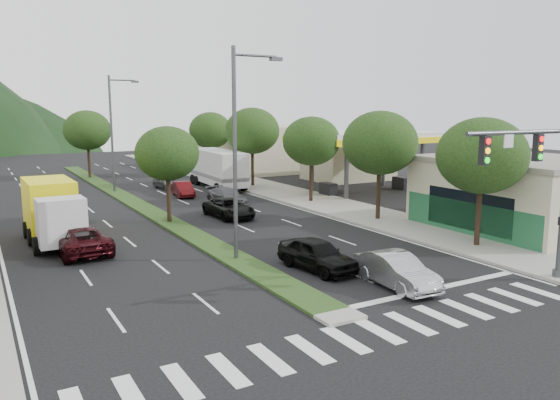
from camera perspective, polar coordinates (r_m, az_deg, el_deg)
ground at (r=19.82m, az=5.48°, el=-11.78°), size 160.00×160.00×0.00m
sidewalk_right at (r=46.84m, az=0.44°, el=0.77°), size 5.00×90.00×0.15m
median at (r=44.94m, az=-15.48°, el=0.04°), size 1.60×56.00×0.12m
crosswalk at (r=18.35m, az=9.18°, el=-13.65°), size 19.00×2.20×0.01m
traffic_signal at (r=24.05m, az=25.81°, el=2.50°), size 6.12×0.40×7.00m
storefront_right at (r=35.98m, az=23.83°, el=0.41°), size 9.00×10.00×4.00m
gas_canopy at (r=47.56m, az=9.12°, el=6.33°), size 12.20×8.20×5.25m
bldg_right_far at (r=66.49m, az=-2.56°, el=5.54°), size 10.00×16.00×5.20m
tree_r_a at (r=29.74m, az=20.34°, el=4.36°), size 4.60×4.60×6.63m
tree_r_b at (r=35.39m, az=10.39°, el=5.87°), size 4.80×4.80×6.94m
tree_r_c at (r=41.84m, az=3.30°, el=6.15°), size 4.40×4.40×6.48m
tree_r_d at (r=50.50m, az=-2.92°, el=7.22°), size 5.00×5.00×7.17m
tree_r_e at (r=59.60m, az=-7.28°, el=7.22°), size 4.60×4.60×6.71m
tree_med_near at (r=34.86m, az=-11.70°, el=4.77°), size 4.00×4.00×6.02m
tree_med_far at (r=60.06m, az=-19.50°, el=6.89°), size 4.80×4.80×6.94m
streetlight_near at (r=25.56m, az=-4.34°, el=5.89°), size 2.60×0.25×10.00m
streetlight_mid at (r=49.31m, az=-16.98°, el=7.23°), size 2.60×0.25×10.00m
sedan_silver at (r=22.86m, az=12.06°, el=-7.21°), size 1.70×4.26×1.38m
suv_maroon at (r=29.24m, az=-20.24°, el=-3.88°), size 2.68×5.26×1.42m
car_queue_a at (r=24.67m, az=3.90°, el=-5.69°), size 2.23×4.43×1.45m
car_queue_b at (r=41.93m, az=-5.57°, el=0.43°), size 2.17×4.34×1.21m
car_queue_c at (r=45.90m, az=-10.09°, el=1.12°), size 1.77×3.83×1.22m
car_queue_d at (r=36.58m, az=-5.36°, el=-0.84°), size 2.32×4.68×1.28m
car_queue_e at (r=50.65m, az=-11.78°, el=1.85°), size 1.84×3.73×1.22m
box_truck at (r=32.10m, az=-22.70°, el=-1.29°), size 2.77×6.83×3.34m
motorhome at (r=50.52m, az=-6.52°, el=3.35°), size 3.22×9.05×3.42m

